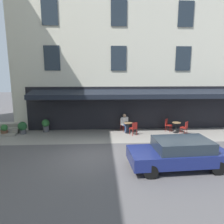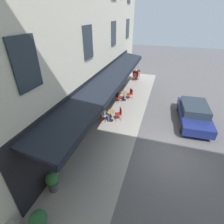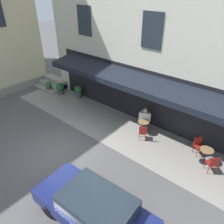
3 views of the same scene
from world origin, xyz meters
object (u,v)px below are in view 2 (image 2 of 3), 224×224
(cafe_chair_red_facing_street, at_px, (118,96))
(cafe_chair_red_near_door, at_px, (101,115))
(potted_plant_mid_terrace, at_px, (39,220))
(cafe_chair_red_corner_right, at_px, (135,76))
(cafe_chair_red_back_row, at_px, (138,73))
(cafe_chair_red_by_window, at_px, (119,113))
(seated_companion_in_white, at_px, (104,112))
(cafe_chair_red_under_awning, at_px, (130,93))
(seated_patron_in_black, at_px, (136,74))
(cafe_table_near_entrance, at_px, (137,75))
(parked_car_navy, at_px, (194,113))
(cafe_table_mid_terrace, at_px, (124,95))
(potted_plant_entrance_right, at_px, (53,181))
(cafe_table_streetside, at_px, (110,115))

(cafe_chair_red_facing_street, bearing_deg, cafe_chair_red_near_door, -4.77)
(potted_plant_mid_terrace, bearing_deg, cafe_chair_red_corner_right, 179.27)
(cafe_chair_red_back_row, relative_size, cafe_chair_red_by_window, 1.00)
(cafe_chair_red_back_row, distance_m, seated_companion_in_white, 9.91)
(cafe_chair_red_under_awning, bearing_deg, cafe_chair_red_near_door, -14.93)
(seated_patron_in_black, bearing_deg, cafe_table_near_entrance, 166.23)
(cafe_chair_red_facing_street, bearing_deg, seated_companion_in_white, -1.40)
(parked_car_navy, bearing_deg, cafe_chair_red_corner_right, -141.98)
(cafe_table_mid_terrace, distance_m, potted_plant_entrance_right, 9.33)
(cafe_table_streetside, relative_size, potted_plant_mid_terrace, 0.86)
(potted_plant_mid_terrace, bearing_deg, seated_patron_in_black, 179.10)
(cafe_table_mid_terrace, bearing_deg, cafe_chair_red_near_door, -10.09)
(cafe_table_near_entrance, distance_m, seated_companion_in_white, 9.28)
(cafe_chair_red_under_awning, bearing_deg, cafe_table_near_entrance, -176.07)
(cafe_chair_red_corner_right, relative_size, seated_companion_in_white, 0.70)
(seated_patron_in_black, relative_size, parked_car_navy, 0.30)
(potted_plant_entrance_right, xyz_separation_m, parked_car_navy, (-7.43, 6.06, 0.21))
(cafe_table_near_entrance, distance_m, cafe_chair_red_facing_street, 6.17)
(cafe_chair_red_by_window, distance_m, cafe_chair_red_near_door, 1.26)
(cafe_table_near_entrance, distance_m, cafe_chair_red_corner_right, 0.63)
(cafe_table_near_entrance, height_order, potted_plant_entrance_right, potted_plant_entrance_right)
(cafe_chair_red_facing_street, bearing_deg, cafe_chair_red_back_row, 175.97)
(cafe_chair_red_back_row, distance_m, cafe_chair_red_corner_right, 1.25)
(cafe_table_streetside, xyz_separation_m, cafe_chair_red_near_door, (0.29, -0.56, 0.06))
(cafe_table_mid_terrace, xyz_separation_m, cafe_chair_red_facing_street, (0.50, -0.39, 0.06))
(cafe_chair_red_near_door, bearing_deg, cafe_table_mid_terrace, 169.91)
(potted_plant_entrance_right, bearing_deg, cafe_table_mid_terrace, 175.62)
(cafe_chair_red_back_row, bearing_deg, cafe_chair_red_corner_right, -6.72)
(cafe_chair_red_under_awning, xyz_separation_m, cafe_chair_red_by_window, (3.55, 0.00, 0.00))
(cafe_chair_red_corner_right, xyz_separation_m, cafe_chair_red_facing_street, (5.54, -0.33, 0.00))
(cafe_chair_red_corner_right, relative_size, cafe_chair_red_under_awning, 1.00)
(cafe_chair_red_corner_right, relative_size, cafe_table_streetside, 1.21)
(cafe_chair_red_corner_right, xyz_separation_m, potted_plant_mid_terrace, (15.82, -0.20, -0.07))
(cafe_chair_red_under_awning, bearing_deg, cafe_chair_red_corner_right, -173.68)
(cafe_table_near_entrance, relative_size, cafe_chair_red_corner_right, 0.82)
(cafe_table_mid_terrace, height_order, cafe_chair_red_near_door, cafe_chair_red_near_door)
(cafe_table_near_entrance, relative_size, cafe_chair_red_by_window, 0.82)
(cafe_table_near_entrance, xyz_separation_m, seated_patron_in_black, (0.40, -0.10, 0.21))
(cafe_chair_red_corner_right, height_order, cafe_chair_red_facing_street, same)
(seated_patron_in_black, height_order, seated_companion_in_white, seated_patron_in_black)
(cafe_chair_red_back_row, relative_size, seated_companion_in_white, 0.70)
(cafe_chair_red_under_awning, height_order, cafe_chair_red_facing_street, same)
(cafe_chair_red_facing_street, xyz_separation_m, parked_car_navy, (1.38, 5.74, 0.16))
(cafe_chair_red_facing_street, distance_m, cafe_table_streetside, 2.94)
(cafe_chair_red_corner_right, xyz_separation_m, cafe_chair_red_under_awning, (4.59, 0.51, 0.00))
(cafe_table_mid_terrace, relative_size, potted_plant_mid_terrace, 0.86)
(cafe_chair_red_facing_street, relative_size, cafe_table_streetside, 1.21)
(cafe_chair_red_back_row, distance_m, potted_plant_entrance_right, 15.61)
(cafe_table_mid_terrace, distance_m, parked_car_navy, 5.67)
(cafe_chair_red_back_row, xyz_separation_m, cafe_chair_red_corner_right, (1.25, -0.15, 0.00))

